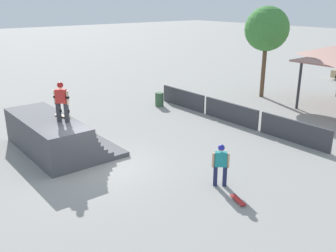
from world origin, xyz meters
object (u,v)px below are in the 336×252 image
trash_bin (159,99)px  bystander_walking (221,162)px  skateboard_on_ground (238,200)px  skater_on_deck (61,99)px  tree_far_back (267,29)px  skateboard_on_deck (63,116)px

trash_bin → bystander_walking: bearing=-26.1°
skateboard_on_ground → trash_bin: bearing=174.4°
skater_on_deck → bystander_walking: bearing=-11.4°
skater_on_deck → bystander_walking: 6.87m
skateboard_on_ground → tree_far_back: tree_far_back is taller
skateboard_on_deck → tree_far_back: bearing=75.6°
skateboard_on_deck → bystander_walking: skateboard_on_deck is taller
skater_on_deck → skateboard_on_ground: size_ratio=2.04×
skateboard_on_ground → tree_far_back: (-8.43, 12.03, 4.43)m
skater_on_deck → trash_bin: (-3.80, 7.89, -2.07)m
skater_on_deck → skateboard_on_deck: bearing=119.3°
skateboard_on_ground → trash_bin: 12.04m
tree_far_back → trash_bin: tree_far_back is taller
trash_bin → skateboard_on_deck: bearing=-67.6°
skater_on_deck → trash_bin: size_ratio=1.95×
bystander_walking → trash_bin: bystander_walking is taller
skateboard_on_ground → trash_bin: trash_bin is taller
skateboard_on_ground → skateboard_on_deck: bearing=-142.4°
skateboard_on_deck → trash_bin: 8.35m
skateboard_on_deck → skater_on_deck: bearing=-38.3°
tree_far_back → skater_on_deck: bearing=-84.9°
skateboard_on_deck → bystander_walking: size_ratio=0.54×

